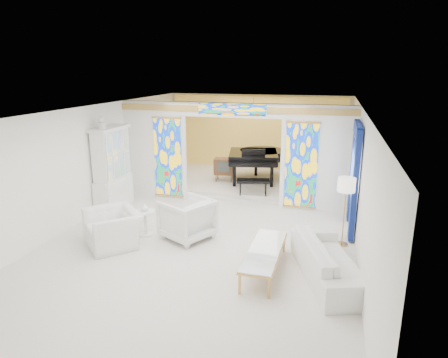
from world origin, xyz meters
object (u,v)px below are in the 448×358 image
(armchair_right, at_px, (187,219))
(grand_piano, at_px, (257,156))
(sofa, at_px, (330,260))
(coffee_table, at_px, (265,251))
(armchair_left, at_px, (113,228))
(china_cabinet, at_px, (112,169))
(tv_console, at_px, (224,166))

(armchair_right, xyz_separation_m, grand_piano, (0.75, 5.00, 0.52))
(sofa, relative_size, coffee_table, 1.20)
(armchair_left, relative_size, armchair_right, 1.17)
(coffee_table, bearing_deg, china_cabinet, 151.73)
(china_cabinet, xyz_separation_m, armchair_right, (2.83, -1.51, -0.68))
(armchair_left, height_order, sofa, armchair_left)
(sofa, bearing_deg, armchair_right, 53.75)
(sofa, relative_size, grand_piano, 0.76)
(sofa, bearing_deg, china_cabinet, 48.59)
(china_cabinet, bearing_deg, grand_piano, 44.31)
(sofa, bearing_deg, coffee_table, 75.01)
(china_cabinet, bearing_deg, tv_console, 50.45)
(armchair_right, bearing_deg, coffee_table, 89.32)
(grand_piano, bearing_deg, coffee_table, -89.37)
(armchair_left, xyz_separation_m, tv_console, (1.19, 5.36, 0.28))
(china_cabinet, xyz_separation_m, armchair_left, (1.32, -2.32, -0.76))
(armchair_left, bearing_deg, sofa, 41.78)
(china_cabinet, distance_m, armchair_right, 3.28)
(tv_console, bearing_deg, armchair_left, -108.64)
(armchair_left, distance_m, grand_piano, 6.27)
(grand_piano, xyz_separation_m, tv_console, (-1.07, -0.45, -0.32))
(grand_piano, bearing_deg, armchair_left, -122.68)
(sofa, height_order, coffee_table, sofa)
(armchair_right, relative_size, coffee_table, 0.52)
(armchair_right, bearing_deg, china_cabinet, -90.07)
(china_cabinet, height_order, grand_piano, china_cabinet)
(tv_console, bearing_deg, armchair_right, -92.09)
(china_cabinet, xyz_separation_m, grand_piano, (3.58, 3.49, -0.16))
(armchair_left, distance_m, tv_console, 5.50)
(grand_piano, height_order, tv_console, grand_piano)
(sofa, distance_m, grand_piano, 6.60)
(armchair_left, distance_m, armchair_right, 1.72)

